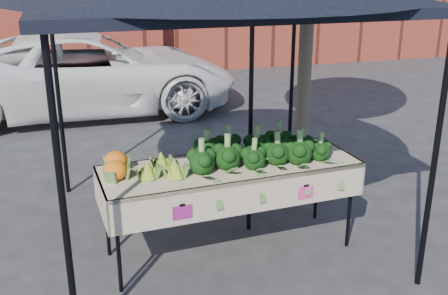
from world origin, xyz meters
The scene contains 6 objects.
ground centered at (0.00, 0.00, 0.00)m, with size 90.00×90.00×0.00m, color #28282A.
table centered at (0.16, 0.11, 0.45)m, with size 2.45×0.95×0.90m.
canopy centered at (0.13, 0.55, 1.37)m, with size 3.16×3.16×2.74m, color black, non-canonical shape.
broccoli_heap centered at (0.44, 0.14, 1.05)m, with size 1.40×0.60×0.29m, color black.
romanesco_cluster centered at (-0.50, 0.10, 1.01)m, with size 0.45×0.49×0.22m, color #A0AF37.
cauliflower_pair centered at (-0.87, 0.18, 1.00)m, with size 0.25×0.45×0.20m, color orange.
Camera 1 is at (-1.22, -4.32, 2.73)m, focal length 43.34 mm.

